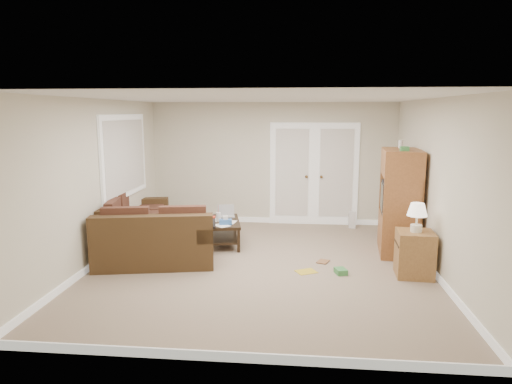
# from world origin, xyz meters

# --- Properties ---
(floor) EXTENTS (5.50, 5.50, 0.00)m
(floor) POSITION_xyz_m (0.00, 0.00, 0.00)
(floor) COLOR gray
(floor) RESTS_ON ground
(ceiling) EXTENTS (5.00, 5.50, 0.02)m
(ceiling) POSITION_xyz_m (0.00, 0.00, 2.50)
(ceiling) COLOR silver
(ceiling) RESTS_ON wall_back
(wall_left) EXTENTS (0.02, 5.50, 2.50)m
(wall_left) POSITION_xyz_m (-2.50, 0.00, 1.25)
(wall_left) COLOR beige
(wall_left) RESTS_ON floor
(wall_right) EXTENTS (0.02, 5.50, 2.50)m
(wall_right) POSITION_xyz_m (2.50, 0.00, 1.25)
(wall_right) COLOR beige
(wall_right) RESTS_ON floor
(wall_back) EXTENTS (5.00, 0.02, 2.50)m
(wall_back) POSITION_xyz_m (0.00, 2.75, 1.25)
(wall_back) COLOR beige
(wall_back) RESTS_ON floor
(wall_front) EXTENTS (5.00, 0.02, 2.50)m
(wall_front) POSITION_xyz_m (0.00, -2.75, 1.25)
(wall_front) COLOR beige
(wall_front) RESTS_ON floor
(baseboards) EXTENTS (5.00, 5.50, 0.10)m
(baseboards) POSITION_xyz_m (0.00, 0.00, 0.05)
(baseboards) COLOR white
(baseboards) RESTS_ON floor
(french_doors) EXTENTS (1.80, 0.05, 2.13)m
(french_doors) POSITION_xyz_m (0.85, 2.71, 1.04)
(french_doors) COLOR white
(french_doors) RESTS_ON floor
(window_left) EXTENTS (0.05, 1.92, 1.42)m
(window_left) POSITION_xyz_m (-2.46, 1.00, 1.55)
(window_left) COLOR white
(window_left) RESTS_ON wall_left
(sectional_sofa) EXTENTS (2.28, 2.82, 0.83)m
(sectional_sofa) POSITION_xyz_m (-1.99, 0.49, 0.33)
(sectional_sofa) COLOR #47321B
(sectional_sofa) RESTS_ON floor
(coffee_table) EXTENTS (0.73, 1.14, 0.72)m
(coffee_table) POSITION_xyz_m (-0.75, 1.07, 0.24)
(coffee_table) COLOR black
(coffee_table) RESTS_ON floor
(tv_armoire) EXTENTS (0.70, 1.13, 1.84)m
(tv_armoire) POSITION_xyz_m (2.20, 0.90, 0.86)
(tv_armoire) COLOR #93572D
(tv_armoire) RESTS_ON floor
(side_cabinet) EXTENTS (0.53, 0.53, 1.06)m
(side_cabinet) POSITION_xyz_m (2.20, -0.24, 0.38)
(side_cabinet) COLOR olive
(side_cabinet) RESTS_ON floor
(space_heater) EXTENTS (0.15, 0.13, 0.33)m
(space_heater) POSITION_xyz_m (1.63, 2.45, 0.17)
(space_heater) COLOR silver
(space_heater) RESTS_ON floor
(floor_magazine) EXTENTS (0.36, 0.33, 0.01)m
(floor_magazine) POSITION_xyz_m (0.68, -0.22, 0.00)
(floor_magazine) COLOR gold
(floor_magazine) RESTS_ON floor
(floor_greenbox) EXTENTS (0.20, 0.23, 0.08)m
(floor_greenbox) POSITION_xyz_m (1.17, -0.26, 0.04)
(floor_greenbox) COLOR #3B823F
(floor_greenbox) RESTS_ON floor
(floor_book) EXTENTS (0.23, 0.26, 0.02)m
(floor_book) POSITION_xyz_m (0.87, 0.27, 0.01)
(floor_book) COLOR brown
(floor_book) RESTS_ON floor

